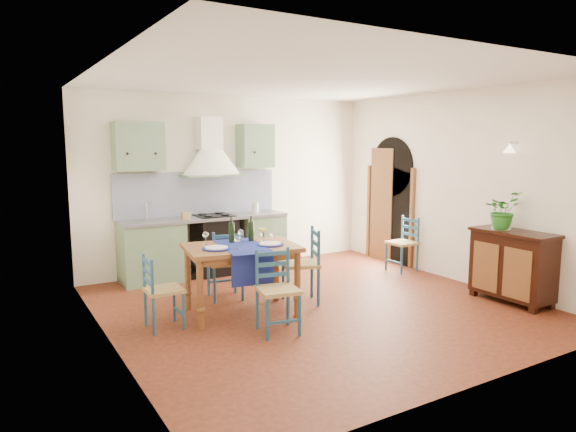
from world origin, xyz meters
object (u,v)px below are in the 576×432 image
object	(u,v)px
chair_near	(277,290)
sideboard	(512,264)
dining_table	(242,254)
potted_plant	(502,210)

from	to	relation	value
chair_near	sideboard	bearing A→B (deg)	-11.50
dining_table	chair_near	xyz separation A→B (m)	(0.06, -0.75, -0.27)
chair_near	potted_plant	distance (m)	3.22
dining_table	sideboard	size ratio (longest dim) A/B	1.36
chair_near	sideboard	size ratio (longest dim) A/B	0.86
dining_table	sideboard	distance (m)	3.48
sideboard	potted_plant	size ratio (longest dim) A/B	2.12
chair_near	sideboard	world-z (taller)	sideboard
dining_table	potted_plant	bearing A→B (deg)	-20.92
sideboard	potted_plant	world-z (taller)	potted_plant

